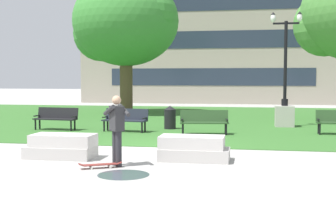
{
  "coord_description": "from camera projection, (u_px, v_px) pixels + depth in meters",
  "views": [
    {
      "loc": [
        2.87,
        -13.94,
        2.14
      ],
      "look_at": [
        0.59,
        -1.4,
        1.2
      ],
      "focal_mm": 50.0,
      "sensor_mm": 36.0,
      "label": 1
    }
  ],
  "objects": [
    {
      "name": "trash_bin",
      "position": [
        170.0,
        117.0,
        19.34
      ],
      "size": [
        0.49,
        0.49,
        0.96
      ],
      "color": "black",
      "rests_on": "grass_lawn"
    },
    {
      "name": "lamp_post_right",
      "position": [
        285.0,
        103.0,
        20.25
      ],
      "size": [
        1.32,
        0.8,
        4.94
      ],
      "color": "#ADA89E",
      "rests_on": "grass_lawn"
    },
    {
      "name": "building_facade_distant",
      "position": [
        211.0,
        18.0,
        37.98
      ],
      "size": [
        22.04,
        1.03,
        13.91
      ],
      "color": "gray",
      "rests_on": "ground"
    },
    {
      "name": "concrete_block_center",
      "position": [
        62.0,
        147.0,
        12.43
      ],
      "size": [
        1.81,
        0.9,
        0.64
      ],
      "color": "#BCB7B2",
      "rests_on": "ground"
    },
    {
      "name": "ground_plane",
      "position": [
        157.0,
        147.0,
        14.35
      ],
      "size": [
        140.0,
        140.0,
        0.0
      ],
      "primitive_type": "plane",
      "color": "#A3A09B"
    },
    {
      "name": "puddle",
      "position": [
        123.0,
        175.0,
        10.3
      ],
      "size": [
        1.15,
        1.15,
        0.01
      ],
      "primitive_type": "cylinder",
      "color": "#47515B",
      "rests_on": "ground"
    },
    {
      "name": "grass_lawn",
      "position": [
        196.0,
        119.0,
        24.16
      ],
      "size": [
        40.0,
        20.0,
        0.02
      ],
      "primitive_type": "cube",
      "color": "#336628",
      "rests_on": "ground"
    },
    {
      "name": "park_bench_near_right",
      "position": [
        56.0,
        117.0,
        19.0
      ],
      "size": [
        1.84,
        0.71,
        0.9
      ],
      "color": "black",
      "rests_on": "grass_lawn"
    },
    {
      "name": "park_bench_far_right",
      "position": [
        125.0,
        118.0,
        18.37
      ],
      "size": [
        1.86,
        0.77,
        0.9
      ],
      "color": "#1E232D",
      "rests_on": "grass_lawn"
    },
    {
      "name": "skateboard",
      "position": [
        100.0,
        165.0,
        11.06
      ],
      "size": [
        0.99,
        0.66,
        0.14
      ],
      "color": "maroon",
      "rests_on": "ground"
    },
    {
      "name": "tree_near_right",
      "position": [
        125.0,
        22.0,
        27.28
      ],
      "size": [
        6.48,
        6.17,
        8.04
      ],
      "color": "brown",
      "rests_on": "grass_lawn"
    },
    {
      "name": "person_skateboarder",
      "position": [
        117.0,
        126.0,
        11.27
      ],
      "size": [
        0.76,
        0.6,
        1.71
      ],
      "color": "#28282D",
      "rests_on": "ground"
    },
    {
      "name": "concrete_block_left",
      "position": [
        193.0,
        149.0,
        12.06
      ],
      "size": [
        1.8,
        0.9,
        0.64
      ],
      "color": "#BCB7B2",
      "rests_on": "ground"
    },
    {
      "name": "park_bench_near_left",
      "position": [
        204.0,
        120.0,
        17.49
      ],
      "size": [
        1.85,
        0.77,
        0.9
      ],
      "color": "#284723",
      "rests_on": "grass_lawn"
    }
  ]
}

